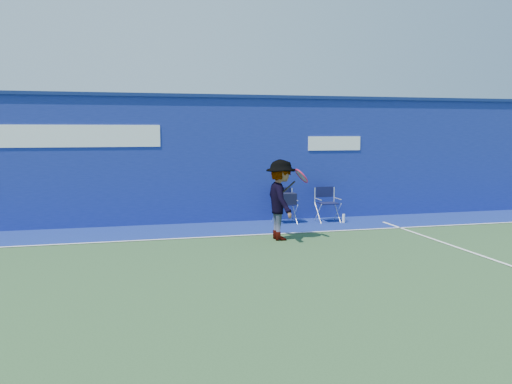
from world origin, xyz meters
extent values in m
plane|color=#2D4E29|center=(0.00, 0.00, 0.00)|extent=(80.00, 80.00, 0.00)
cube|color=navy|center=(0.00, 5.20, 1.50)|extent=(24.00, 0.40, 3.00)
cube|color=navy|center=(0.00, 5.20, 3.04)|extent=(24.00, 0.50, 0.08)
cube|color=white|center=(-3.00, 4.99, 2.10)|extent=(4.50, 0.02, 0.50)
cube|color=white|center=(3.60, 4.99, 1.90)|extent=(1.40, 0.02, 0.35)
cube|color=navy|center=(0.00, 4.10, 0.00)|extent=(24.00, 1.80, 0.01)
cube|color=white|center=(0.00, 3.20, 0.01)|extent=(24.00, 0.06, 0.01)
cube|color=#0E1136|center=(2.13, 4.48, 0.46)|extent=(0.44, 0.37, 0.03)
cube|color=silver|center=(2.13, 4.70, 0.64)|extent=(0.50, 0.02, 0.37)
cube|color=#0E1136|center=(2.13, 4.70, 0.71)|extent=(0.44, 0.02, 0.26)
cube|color=black|center=(2.13, 4.45, 0.60)|extent=(0.50, 0.29, 0.27)
cube|color=#0E1136|center=(2.13, 4.70, 0.75)|extent=(0.37, 0.05, 0.20)
cube|color=#0E1136|center=(3.21, 4.41, 0.46)|extent=(0.45, 0.38, 0.03)
cube|color=silver|center=(3.21, 4.63, 0.64)|extent=(0.51, 0.02, 0.37)
cube|color=#0E1136|center=(3.21, 4.63, 0.72)|extent=(0.45, 0.02, 0.26)
cylinder|color=white|center=(3.54, 4.19, 0.11)|extent=(0.07, 0.07, 0.22)
imported|color=#EA4738|center=(1.47, 2.64, 0.82)|extent=(0.62, 1.06, 1.64)
torus|color=#C51A40|center=(1.87, 2.52, 1.31)|extent=(0.28, 0.38, 0.31)
cylinder|color=gray|center=(1.87, 2.52, 1.31)|extent=(0.22, 0.32, 0.24)
cylinder|color=black|center=(1.61, 2.54, 1.09)|extent=(0.29, 0.05, 0.24)
camera|label=1|loc=(-1.71, -7.81, 2.22)|focal=38.00mm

